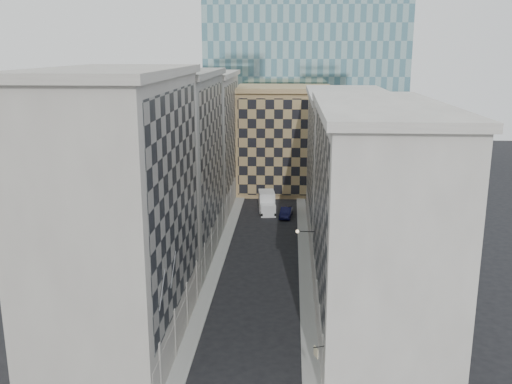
% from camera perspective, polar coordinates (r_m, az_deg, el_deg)
% --- Properties ---
extents(sidewalk_west, '(1.50, 100.00, 0.15)m').
position_cam_1_polar(sidewalk_west, '(69.45, -3.85, -7.08)').
color(sidewalk_west, '#979792').
rests_on(sidewalk_west, ground).
extents(sidewalk_east, '(1.50, 100.00, 0.15)m').
position_cam_1_polar(sidewalk_east, '(68.94, 4.91, -7.27)').
color(sidewalk_east, '#979792').
rests_on(sidewalk_east, ground).
extents(bldg_left_a, '(10.80, 22.80, 23.70)m').
position_cam_1_polar(bldg_left_a, '(49.22, -13.43, -1.97)').
color(bldg_left_a, '#A69F96').
rests_on(bldg_left_a, ground).
extents(bldg_left_b, '(10.80, 22.80, 22.70)m').
position_cam_1_polar(bldg_left_b, '(70.07, -8.27, 2.59)').
color(bldg_left_b, gray).
rests_on(bldg_left_b, ground).
extents(bldg_left_c, '(10.80, 22.80, 21.70)m').
position_cam_1_polar(bldg_left_c, '(91.46, -5.49, 5.03)').
color(bldg_left_c, '#A69F96').
rests_on(bldg_left_c, ground).
extents(bldg_right_a, '(10.80, 26.80, 20.70)m').
position_cam_1_polar(bldg_right_a, '(51.93, 11.73, -2.76)').
color(bldg_right_a, '#B3ADA4').
rests_on(bldg_right_a, ground).
extents(bldg_right_b, '(10.80, 28.80, 19.70)m').
position_cam_1_polar(bldg_right_b, '(78.08, 9.01, 2.63)').
color(bldg_right_b, '#B3ADA4').
rests_on(bldg_right_b, ground).
extents(tan_block, '(16.80, 14.80, 18.80)m').
position_cam_1_polar(tan_block, '(103.31, 2.75, 5.33)').
color(tan_block, tan).
rests_on(tan_block, ground).
extents(church_tower, '(7.20, 7.20, 51.50)m').
position_cam_1_polar(church_tower, '(116.27, 1.95, 14.98)').
color(church_tower, '#2A2621').
rests_on(church_tower, ground).
extents(flagpoles_left, '(0.10, 6.33, 2.33)m').
position_cam_1_polar(flagpoles_left, '(44.66, -8.80, -8.61)').
color(flagpoles_left, gray).
rests_on(flagpoles_left, ground).
extents(bracket_lamp, '(1.98, 0.36, 0.36)m').
position_cam_1_polar(bracket_lamp, '(61.21, 4.33, -3.95)').
color(bracket_lamp, black).
rests_on(bracket_lamp, ground).
extents(box_truck, '(3.06, 6.10, 3.22)m').
position_cam_1_polar(box_truck, '(90.19, 1.11, -1.16)').
color(box_truck, white).
rests_on(box_truck, ground).
extents(dark_car, '(2.18, 4.94, 1.58)m').
position_cam_1_polar(dark_car, '(87.66, 3.02, -2.05)').
color(dark_car, '#0E0F34').
rests_on(dark_car, ground).
extents(shop_sign, '(0.83, 0.73, 0.83)m').
position_cam_1_polar(shop_sign, '(43.06, 6.04, -15.60)').
color(shop_sign, black).
rests_on(shop_sign, ground).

